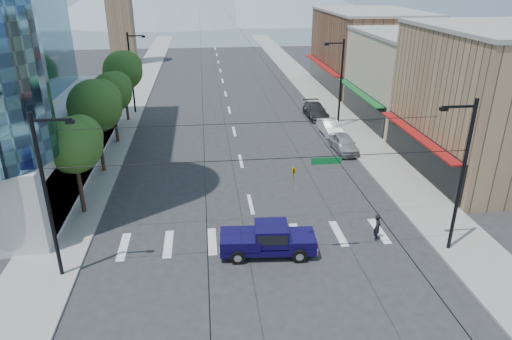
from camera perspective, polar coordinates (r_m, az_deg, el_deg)
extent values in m
plane|color=#28282B|center=(26.71, 0.70, -10.24)|extent=(160.00, 160.00, 0.00)
cube|color=gray|center=(64.42, -14.79, 9.39)|extent=(4.00, 120.00, 0.15)
cube|color=gray|center=(65.49, 6.78, 10.21)|extent=(4.00, 120.00, 0.15)
cube|color=#8C6B4C|center=(40.47, 28.30, 7.32)|extent=(12.00, 14.00, 11.00)
cube|color=tan|center=(52.45, 19.74, 10.71)|extent=(12.00, 14.00, 9.00)
cube|color=brown|center=(66.87, 13.89, 14.29)|extent=(12.00, 18.00, 10.00)
cube|color=#8C6B4C|center=(85.35, -16.69, 18.55)|extent=(4.00, 4.00, 18.00)
cylinder|color=black|center=(31.82, -21.19, -1.46)|extent=(0.28, 0.28, 4.55)
sphere|color=#2A541C|center=(30.89, -21.88, 2.92)|extent=(3.64, 3.64, 3.64)
sphere|color=#2A541C|center=(30.94, -21.14, 3.85)|extent=(2.86, 2.86, 2.86)
cylinder|color=black|center=(38.05, -18.90, 3.31)|extent=(0.28, 0.28, 5.11)
sphere|color=#2A541C|center=(37.21, -19.49, 7.54)|extent=(4.09, 4.09, 4.09)
sphere|color=#2A541C|center=(37.31, -18.87, 8.30)|extent=(3.21, 3.21, 3.21)
cylinder|color=black|center=(44.66, -17.18, 6.04)|extent=(0.28, 0.28, 4.55)
sphere|color=#2A541C|center=(44.00, -17.58, 9.27)|extent=(3.64, 3.64, 3.64)
sphere|color=#2A541C|center=(44.13, -17.06, 9.90)|extent=(2.86, 2.86, 2.86)
cylinder|color=black|center=(51.24, -15.96, 8.65)|extent=(0.28, 0.28, 5.11)
sphere|color=#2A541C|center=(50.62, -16.33, 11.85)|extent=(4.09, 4.09, 4.09)
sphere|color=#2A541C|center=(50.78, -15.87, 12.39)|extent=(3.21, 3.21, 3.21)
cylinder|color=black|center=(24.73, -24.63, -3.49)|extent=(0.20, 0.20, 9.00)
cylinder|color=black|center=(27.14, 24.30, -1.09)|extent=(0.20, 0.20, 9.00)
cylinder|color=black|center=(22.92, 1.10, 1.38)|extent=(21.60, 0.04, 0.04)
imported|color=gold|center=(23.57, 4.69, -0.84)|extent=(0.16, 0.20, 1.00)
cube|color=#0C6626|center=(23.63, 8.81, 1.13)|extent=(1.60, 0.06, 0.35)
cylinder|color=black|center=(53.65, -15.30, 11.50)|extent=(0.20, 0.20, 9.00)
cube|color=black|center=(52.89, -14.79, 15.91)|extent=(1.80, 0.12, 0.12)
cube|color=black|center=(52.80, -13.88, 15.88)|extent=(0.40, 0.25, 0.18)
cylinder|color=black|center=(47.27, 10.54, 10.40)|extent=(0.20, 0.20, 9.00)
cube|color=black|center=(46.29, 9.82, 15.36)|extent=(1.80, 0.12, 0.12)
cube|color=black|center=(46.09, 8.82, 15.26)|extent=(0.40, 0.25, 0.18)
cube|color=#0F0840|center=(26.33, 1.46, -9.40)|extent=(5.50, 2.34, 0.34)
cube|color=#0F0840|center=(26.31, 5.66, -8.54)|extent=(1.69, 1.97, 0.54)
cube|color=#0F0840|center=(25.93, 1.91, -7.93)|extent=(1.98, 1.94, 1.07)
cube|color=black|center=(25.88, 1.92, -7.75)|extent=(1.79, 1.95, 0.59)
cube|color=#0F0840|center=(26.05, -2.00, -8.66)|extent=(2.38, 2.11, 0.63)
cube|color=silver|center=(26.63, 7.31, -9.19)|extent=(0.25, 1.86, 0.34)
cube|color=silver|center=(26.30, -4.47, -9.50)|extent=(0.25, 1.86, 0.29)
cylinder|color=black|center=(25.79, 5.45, -10.62)|extent=(0.84, 0.35, 0.82)
cylinder|color=black|center=(27.33, 4.95, -8.46)|extent=(0.84, 0.35, 0.82)
cylinder|color=black|center=(25.58, -2.29, -10.84)|extent=(0.84, 0.35, 0.82)
cylinder|color=black|center=(27.13, -2.32, -8.64)|extent=(0.84, 0.35, 0.82)
imported|color=black|center=(28.44, 14.94, -6.89)|extent=(0.60, 0.71, 1.66)
imported|color=#A7A8AB|center=(41.72, 10.93, 3.29)|extent=(1.92, 4.57, 1.54)
imported|color=white|center=(46.10, 9.19, 5.30)|extent=(1.71, 4.45, 1.45)
imported|color=#2A2A2D|center=(51.58, 7.47, 7.38)|extent=(2.17, 5.25, 1.52)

